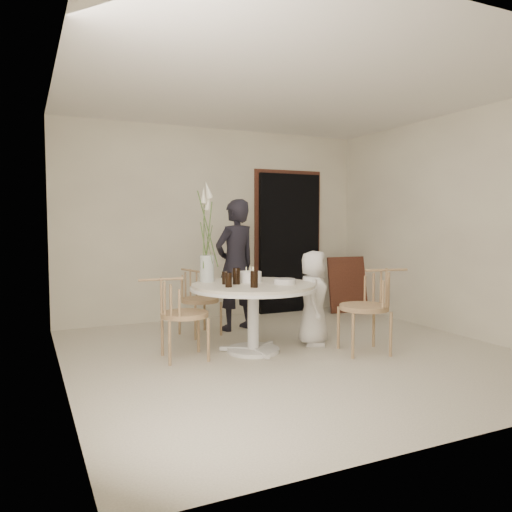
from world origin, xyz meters
name	(u,v)px	position (x,y,z in m)	size (l,w,h in m)	color
ground	(294,354)	(0.00, 0.00, 0.00)	(4.50, 4.50, 0.00)	silver
room_shell	(294,199)	(0.00, 0.00, 1.62)	(4.50, 4.50, 4.50)	white
doorway	(289,243)	(1.15, 2.19, 1.05)	(1.00, 0.10, 2.10)	black
door_trim	(288,239)	(1.15, 2.23, 1.11)	(1.12, 0.03, 2.22)	brown
table	(253,294)	(-0.35, 0.25, 0.62)	(1.33, 1.33, 0.73)	silver
picture_frame	(348,284)	(1.95, 1.77, 0.42)	(0.64, 0.04, 0.85)	brown
chair_far	(195,292)	(-0.63, 1.36, 0.51)	(0.51, 0.53, 0.79)	#9E8755
chair_right	(375,298)	(0.82, -0.30, 0.58)	(0.60, 0.57, 0.89)	#9E8755
chair_left	(173,306)	(-1.20, 0.32, 0.54)	(0.52, 0.49, 0.84)	#9E8755
girl	(235,265)	(-0.09, 1.35, 0.83)	(0.61, 0.40, 1.67)	black
boy	(314,298)	(0.40, 0.26, 0.53)	(0.52, 0.34, 1.06)	white
birthday_cake	(250,277)	(-0.32, 0.38, 0.79)	(0.24, 0.24, 0.17)	white
cola_tumbler_a	(229,280)	(-0.69, 0.10, 0.80)	(0.07, 0.07, 0.15)	black
cola_tumbler_b	(254,279)	(-0.47, -0.02, 0.81)	(0.08, 0.08, 0.17)	black
cola_tumbler_c	(236,276)	(-0.53, 0.29, 0.82)	(0.08, 0.08, 0.17)	black
cola_tumbler_d	(225,278)	(-0.64, 0.33, 0.80)	(0.06, 0.06, 0.13)	black
plate_stack	(285,281)	(-0.06, 0.09, 0.76)	(0.22, 0.22, 0.06)	silver
flower_vase	(207,247)	(-0.74, 0.61, 1.11)	(0.16, 0.16, 1.09)	silver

